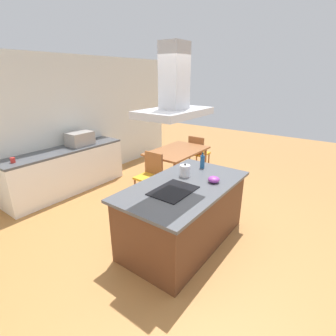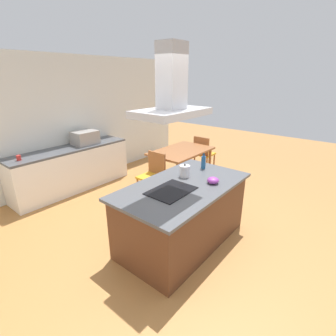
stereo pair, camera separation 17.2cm
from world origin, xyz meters
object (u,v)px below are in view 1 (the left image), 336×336
(chair_at_left_end, at_px, (151,172))
(chair_at_right_end, at_px, (198,151))
(countertop_microwave, at_px, (80,139))
(range_hood, at_px, (174,93))
(dining_table, at_px, (177,154))
(olive_oil_bottle, at_px, (202,162))
(mixing_bowl, at_px, (214,179))
(tea_kettle, at_px, (185,171))
(coffee_mug_red, at_px, (13,160))
(cooktop, at_px, (173,191))

(chair_at_left_end, distance_m, chair_at_right_end, 1.83)
(countertop_microwave, bearing_deg, chair_at_right_end, -34.74)
(countertop_microwave, relative_size, range_hood, 0.56)
(countertop_microwave, distance_m, dining_table, 2.09)
(olive_oil_bottle, bearing_deg, mixing_bowl, -135.15)
(chair_at_left_end, bearing_deg, olive_oil_bottle, -95.71)
(tea_kettle, xyz_separation_m, mixing_bowl, (0.04, -0.45, -0.04))
(coffee_mug_red, bearing_deg, countertop_microwave, 2.31)
(tea_kettle, distance_m, countertop_microwave, 2.73)
(cooktop, xyz_separation_m, dining_table, (2.00, 1.32, -0.24))
(tea_kettle, bearing_deg, dining_table, 37.85)
(tea_kettle, distance_m, olive_oil_bottle, 0.46)
(tea_kettle, xyz_separation_m, chair_at_left_end, (0.57, 1.16, -0.48))
(mixing_bowl, relative_size, countertop_microwave, 0.32)
(cooktop, distance_m, range_hood, 1.20)
(tea_kettle, height_order, chair_at_left_end, tea_kettle)
(countertop_microwave, height_order, range_hood, range_hood)
(mixing_bowl, height_order, dining_table, mixing_bowl)
(tea_kettle, relative_size, coffee_mug_red, 2.27)
(cooktop, distance_m, dining_table, 2.41)
(olive_oil_bottle, bearing_deg, dining_table, 49.01)
(cooktop, distance_m, olive_oil_bottle, 0.98)
(dining_table, height_order, chair_at_left_end, chair_at_left_end)
(tea_kettle, bearing_deg, mixing_bowl, -85.03)
(olive_oil_bottle, xyz_separation_m, chair_at_left_end, (0.12, 1.19, -0.50))
(mixing_bowl, xyz_separation_m, chair_at_right_end, (2.37, 1.60, -0.44))
(cooktop, height_order, dining_table, cooktop)
(mixing_bowl, bearing_deg, olive_oil_bottle, 44.85)
(coffee_mug_red, distance_m, range_hood, 3.13)
(coffee_mug_red, xyz_separation_m, chair_at_right_end, (3.63, -1.51, -0.44))
(chair_at_right_end, distance_m, range_hood, 3.58)
(coffee_mug_red, bearing_deg, tea_kettle, -65.33)
(cooktop, relative_size, tea_kettle, 2.94)
(cooktop, height_order, range_hood, range_hood)
(olive_oil_bottle, relative_size, chair_at_right_end, 0.28)
(tea_kettle, distance_m, dining_table, 1.91)
(cooktop, xyz_separation_m, coffee_mug_red, (-0.71, 2.82, 0.04))
(mixing_bowl, relative_size, chair_at_left_end, 0.18)
(olive_oil_bottle, bearing_deg, countertop_microwave, 96.35)
(coffee_mug_red, distance_m, chair_at_left_end, 2.39)
(cooktop, bearing_deg, olive_oil_bottle, 7.34)
(range_hood, bearing_deg, coffee_mug_red, 104.11)
(coffee_mug_red, relative_size, chair_at_right_end, 0.10)
(coffee_mug_red, bearing_deg, olive_oil_bottle, -58.12)
(cooktop, relative_size, range_hood, 0.67)
(olive_oil_bottle, height_order, range_hood, range_hood)
(chair_at_right_end, bearing_deg, coffee_mug_red, 157.42)
(dining_table, bearing_deg, olive_oil_bottle, -130.99)
(countertop_microwave, xyz_separation_m, chair_at_left_end, (0.43, -1.56, -0.53))
(chair_at_left_end, bearing_deg, coffee_mug_red, 139.99)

